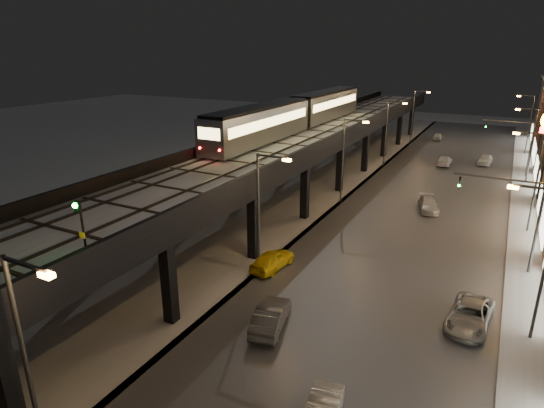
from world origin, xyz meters
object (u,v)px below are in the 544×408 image
at_px(rail_signal, 80,219).
at_px(car_onc_white, 428,205).
at_px(car_taxi, 272,260).
at_px(car_mid_dark, 444,161).
at_px(car_onc_dark, 470,316).
at_px(car_onc_red, 485,160).
at_px(car_near_white, 271,317).
at_px(car_far_white, 438,137).
at_px(subway_train, 298,113).

relative_size(rail_signal, car_onc_white, 0.66).
bearing_deg(rail_signal, car_taxi, 82.08).
height_order(car_mid_dark, car_onc_white, car_mid_dark).
bearing_deg(car_taxi, car_onc_dark, -178.98).
xyz_separation_m(rail_signal, car_onc_white, (10.17, 33.34, -8.00)).
bearing_deg(car_mid_dark, car_onc_red, -149.02).
xyz_separation_m(car_mid_dark, car_onc_red, (5.05, 3.07, 0.06)).
xyz_separation_m(rail_signal, car_near_white, (5.44, 7.78, -7.88)).
distance_m(car_taxi, car_onc_dark, 13.87).
xyz_separation_m(rail_signal, car_onc_dark, (15.85, 13.40, -7.93)).
bearing_deg(car_near_white, car_onc_white, -113.60).
height_order(rail_signal, car_mid_dark, rail_signal).
distance_m(car_near_white, car_far_white, 65.16).
height_order(subway_train, car_taxi, subway_train).
xyz_separation_m(car_mid_dark, car_onc_dark, (6.93, -40.62, 0.04)).
bearing_deg(car_onc_dark, car_onc_white, 111.41).
relative_size(car_taxi, car_near_white, 0.95).
bearing_deg(rail_signal, car_onc_white, 73.03).
relative_size(rail_signal, car_mid_dark, 0.64).
bearing_deg(car_onc_white, car_taxi, -129.42).
distance_m(rail_signal, car_mid_dark, 55.33).
relative_size(car_mid_dark, car_far_white, 1.18).
distance_m(car_near_white, car_onc_white, 25.99).
bearing_deg(subway_train, car_onc_white, -13.59).
bearing_deg(car_onc_red, car_far_white, 122.73).
xyz_separation_m(car_onc_white, car_onc_red, (3.80, 23.76, 0.09)).
xyz_separation_m(subway_train, car_onc_white, (16.57, -4.01, -7.80)).
bearing_deg(subway_train, car_mid_dark, 47.44).
height_order(subway_train, car_near_white, subway_train).
distance_m(car_taxi, car_near_white, 7.60).
bearing_deg(car_mid_dark, car_onc_dark, 99.39).
bearing_deg(car_taxi, car_far_white, -87.30).
distance_m(car_taxi, car_mid_dark, 40.06).
xyz_separation_m(car_far_white, car_onc_white, (4.94, -39.60, -0.02)).
relative_size(car_near_white, car_onc_dark, 0.91).
height_order(car_taxi, car_far_white, car_taxi).
bearing_deg(car_mid_dark, rail_signal, 80.34).
relative_size(car_near_white, car_mid_dark, 1.01).
relative_size(car_far_white, car_onc_red, 0.91).
bearing_deg(rail_signal, car_onc_red, 76.25).
bearing_deg(subway_train, car_onc_dark, -47.10).
relative_size(subway_train, rail_signal, 13.07).
relative_size(car_near_white, car_far_white, 1.19).
height_order(car_far_white, car_onc_dark, car_onc_dark).
distance_m(rail_signal, car_onc_white, 35.76).
bearing_deg(car_near_white, car_onc_red, -112.93).
height_order(car_near_white, car_onc_dark, car_near_white).
bearing_deg(car_mid_dark, subway_train, 47.15).
bearing_deg(car_onc_white, car_onc_red, 64.95).
distance_m(subway_train, car_onc_dark, 33.59).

